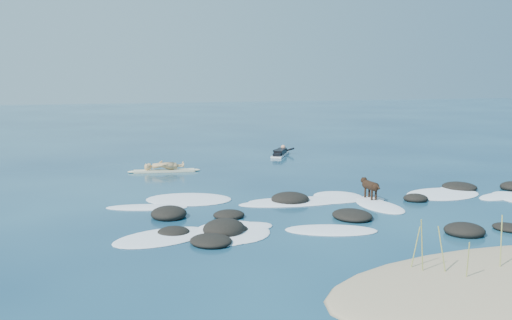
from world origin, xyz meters
name	(u,v)px	position (x,y,z in m)	size (l,w,h in m)	color
ground	(339,201)	(0.00, 0.00, 0.00)	(160.00, 160.00, 0.00)	#0A2642
dune_grass	(511,249)	(-0.31, -7.84, 0.63)	(3.49, 1.61, 1.19)	#939A4A
reef_rocks	(330,211)	(-1.13, -1.58, 0.09)	(14.03, 6.50, 0.47)	black
breaking_foam	(311,209)	(-1.39, -0.78, 0.01)	(14.67, 7.67, 0.12)	white
standing_surfer_rig	(164,156)	(-4.37, 7.83, 0.70)	(3.13, 0.92, 1.78)	beige
paddling_surfer_rig	(280,153)	(2.37, 11.07, 0.16)	(1.90, 2.49, 0.47)	white
dog	(370,186)	(0.99, -0.25, 0.49)	(0.31, 1.17, 0.74)	black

